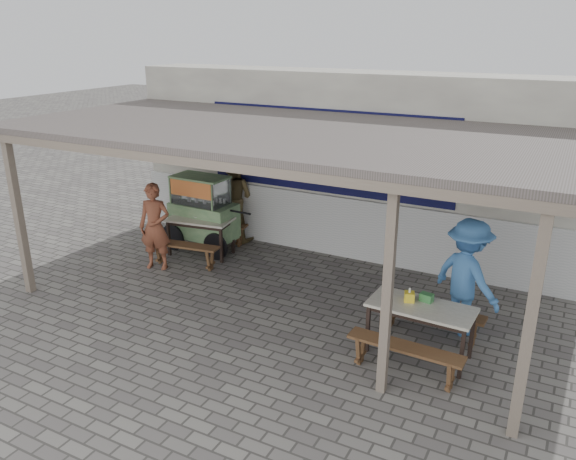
{
  "coord_description": "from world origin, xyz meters",
  "views": [
    {
      "loc": [
        4.07,
        -6.67,
        4.22
      ],
      "look_at": [
        0.09,
        0.9,
        1.17
      ],
      "focal_mm": 35.0,
      "sensor_mm": 36.0,
      "label": 1
    }
  ],
  "objects_px": {
    "bench_right_street": "(405,353)",
    "bench_right_wall": "(432,315)",
    "table_right": "(421,311)",
    "condiment_bowl": "(197,217)",
    "patron_wall_side": "(233,199)",
    "tissue_box": "(409,297)",
    "table_left": "(200,222)",
    "donation_box": "(427,297)",
    "patron_right_table": "(467,277)",
    "bench_left_street": "(185,250)",
    "patron_street_side": "(155,227)",
    "vendor_cart": "(203,210)",
    "bench_left_wall": "(216,228)",
    "condiment_jar": "(212,215)"
  },
  "relations": [
    {
      "from": "vendor_cart",
      "to": "patron_right_table",
      "type": "relative_size",
      "value": 1.1
    },
    {
      "from": "patron_right_table",
      "to": "tissue_box",
      "type": "distance_m",
      "value": 1.06
    },
    {
      "from": "bench_left_street",
      "to": "bench_right_wall",
      "type": "xyz_separation_m",
      "value": [
        4.76,
        -0.38,
        0.01
      ]
    },
    {
      "from": "bench_right_street",
      "to": "bench_right_wall",
      "type": "bearing_deg",
      "value": 90.0
    },
    {
      "from": "bench_left_street",
      "to": "patron_right_table",
      "type": "xyz_separation_m",
      "value": [
        5.13,
        -0.05,
        0.54
      ]
    },
    {
      "from": "tissue_box",
      "to": "vendor_cart",
      "type": "bearing_deg",
      "value": 158.86
    },
    {
      "from": "condiment_jar",
      "to": "condiment_bowl",
      "type": "height_order",
      "value": "condiment_jar"
    },
    {
      "from": "donation_box",
      "to": "condiment_jar",
      "type": "relative_size",
      "value": 1.75
    },
    {
      "from": "table_right",
      "to": "tissue_box",
      "type": "distance_m",
      "value": 0.24
    },
    {
      "from": "bench_left_street",
      "to": "patron_wall_side",
      "type": "height_order",
      "value": "patron_wall_side"
    },
    {
      "from": "patron_right_table",
      "to": "tissue_box",
      "type": "height_order",
      "value": "patron_right_table"
    },
    {
      "from": "patron_street_side",
      "to": "donation_box",
      "type": "distance_m",
      "value": 5.21
    },
    {
      "from": "bench_right_street",
      "to": "bench_right_wall",
      "type": "relative_size",
      "value": 1.0
    },
    {
      "from": "bench_right_wall",
      "to": "tissue_box",
      "type": "bearing_deg",
      "value": -108.95
    },
    {
      "from": "patron_street_side",
      "to": "donation_box",
      "type": "xyz_separation_m",
      "value": [
        5.18,
        -0.54,
        -0.01
      ]
    },
    {
      "from": "patron_right_table",
      "to": "condiment_bowl",
      "type": "bearing_deg",
      "value": 24.63
    },
    {
      "from": "patron_street_side",
      "to": "tissue_box",
      "type": "bearing_deg",
      "value": -24.47
    },
    {
      "from": "table_left",
      "to": "bench_left_street",
      "type": "xyz_separation_m",
      "value": [
        0.1,
        -0.65,
        -0.33
      ]
    },
    {
      "from": "table_right",
      "to": "vendor_cart",
      "type": "distance_m",
      "value": 5.3
    },
    {
      "from": "table_left",
      "to": "condiment_bowl",
      "type": "xyz_separation_m",
      "value": [
        -0.07,
        0.01,
        0.11
      ]
    },
    {
      "from": "table_right",
      "to": "condiment_bowl",
      "type": "height_order",
      "value": "condiment_bowl"
    },
    {
      "from": "patron_street_side",
      "to": "table_right",
      "type": "bearing_deg",
      "value": -24.77
    },
    {
      "from": "bench_right_wall",
      "to": "patron_wall_side",
      "type": "distance_m",
      "value": 5.19
    },
    {
      "from": "bench_left_street",
      "to": "table_right",
      "type": "distance_m",
      "value": 4.85
    },
    {
      "from": "vendor_cart",
      "to": "condiment_bowl",
      "type": "bearing_deg",
      "value": -77.98
    },
    {
      "from": "bench_right_wall",
      "to": "patron_street_side",
      "type": "bearing_deg",
      "value": -178.72
    },
    {
      "from": "vendor_cart",
      "to": "patron_street_side",
      "type": "xyz_separation_m",
      "value": [
        -0.21,
        -1.19,
        -0.01
      ]
    },
    {
      "from": "bench_left_wall",
      "to": "bench_right_wall",
      "type": "height_order",
      "value": "same"
    },
    {
      "from": "bench_left_street",
      "to": "patron_right_table",
      "type": "bearing_deg",
      "value": -8.93
    },
    {
      "from": "vendor_cart",
      "to": "bench_right_wall",
      "type": "bearing_deg",
      "value": -13.29
    },
    {
      "from": "bench_left_wall",
      "to": "patron_street_side",
      "type": "xyz_separation_m",
      "value": [
        -0.23,
        -1.59,
        0.48
      ]
    },
    {
      "from": "table_left",
      "to": "table_right",
      "type": "distance_m",
      "value": 5.1
    },
    {
      "from": "bench_left_street",
      "to": "condiment_bowl",
      "type": "bearing_deg",
      "value": 95.86
    },
    {
      "from": "bench_left_street",
      "to": "table_left",
      "type": "bearing_deg",
      "value": 90.0
    },
    {
      "from": "table_right",
      "to": "patron_wall_side",
      "type": "bearing_deg",
      "value": 153.18
    },
    {
      "from": "table_left",
      "to": "donation_box",
      "type": "xyz_separation_m",
      "value": [
        4.85,
        -1.48,
        0.14
      ]
    },
    {
      "from": "donation_box",
      "to": "bench_left_wall",
      "type": "bearing_deg",
      "value": 156.7
    },
    {
      "from": "donation_box",
      "to": "tissue_box",
      "type": "bearing_deg",
      "value": -152.95
    },
    {
      "from": "bench_right_wall",
      "to": "table_right",
      "type": "bearing_deg",
      "value": -90.0
    },
    {
      "from": "vendor_cart",
      "to": "tissue_box",
      "type": "height_order",
      "value": "vendor_cart"
    },
    {
      "from": "bench_right_wall",
      "to": "patron_street_side",
      "type": "height_order",
      "value": "patron_street_side"
    },
    {
      "from": "table_right",
      "to": "patron_wall_side",
      "type": "xyz_separation_m",
      "value": [
        -4.71,
        2.64,
        0.24
      ]
    },
    {
      "from": "bench_left_street",
      "to": "patron_street_side",
      "type": "xyz_separation_m",
      "value": [
        -0.43,
        -0.28,
        0.48
      ]
    },
    {
      "from": "patron_street_side",
      "to": "condiment_bowl",
      "type": "bearing_deg",
      "value": 57.66
    },
    {
      "from": "vendor_cart",
      "to": "condiment_bowl",
      "type": "distance_m",
      "value": 0.26
    },
    {
      "from": "bench_left_wall",
      "to": "donation_box",
      "type": "height_order",
      "value": "donation_box"
    },
    {
      "from": "bench_right_street",
      "to": "condiment_jar",
      "type": "bearing_deg",
      "value": 155.19
    },
    {
      "from": "donation_box",
      "to": "bench_right_street",
      "type": "bearing_deg",
      "value": -93.5
    },
    {
      "from": "bench_right_street",
      "to": "patron_right_table",
      "type": "height_order",
      "value": "patron_right_table"
    },
    {
      "from": "table_left",
      "to": "tissue_box",
      "type": "distance_m",
      "value": 4.91
    }
  ]
}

